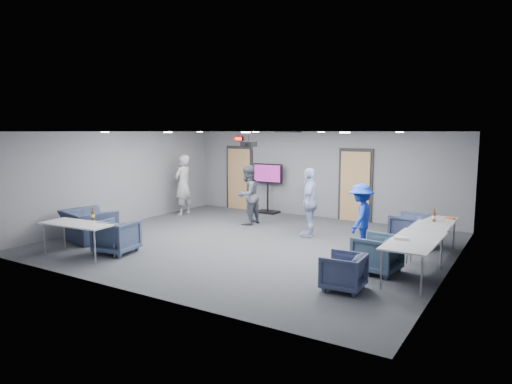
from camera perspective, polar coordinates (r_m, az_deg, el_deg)
The scene contains 29 objects.
floor at distance 11.23m, azimuth -0.52°, elevation -6.33°, with size 9.00×9.00×0.00m, color #33363A.
ceiling at distance 10.90m, azimuth -0.54°, elevation 7.57°, with size 9.00×9.00×0.00m, color silver.
wall_back at distance 14.51m, azimuth 7.92°, elevation 2.17°, with size 9.00×0.02×2.70m, color slate.
wall_front at distance 7.93m, azimuth -16.13°, elevation -2.55°, with size 9.00×0.02×2.70m, color slate.
wall_left at distance 13.90m, azimuth -16.44°, elevation 1.70°, with size 0.02×8.00×2.70m, color slate.
wall_right at distance 9.42m, azimuth 23.33°, elevation -1.30°, with size 0.02×8.00×2.70m, color slate.
door_left at distance 15.94m, azimuth -2.09°, elevation 1.71°, with size 1.06×0.17×2.24m.
door_right at distance 14.06m, azimuth 12.30°, elevation 0.74°, with size 1.06×0.17×2.24m.
exit_sign at distance 15.84m, azimuth -2.16°, elevation 6.68°, with size 0.32×0.08×0.16m.
hvac_diffuser at distance 13.58m, azimuth 4.01°, elevation 7.50°, with size 0.60×0.60×0.03m, color black.
downlights at distance 10.90m, azimuth -0.54°, elevation 7.49°, with size 6.18×3.78×0.02m.
person_a at distance 14.95m, azimuth -9.12°, elevation 0.88°, with size 0.72×0.47×1.96m, color #9FA29F.
person_b at distance 13.25m, azimuth -1.06°, elevation -0.38°, with size 0.84×0.65×1.73m, color #515462.
person_c at distance 11.81m, azimuth 6.71°, elevation -1.28°, with size 1.05×0.44×1.78m, color #AFB9E1.
person_d at distance 10.64m, azimuth 12.96°, elevation -3.08°, with size 0.99×0.57×1.54m, color #1A36AE.
chair_right_a at distance 11.52m, azimuth 18.72°, elevation -4.44°, with size 0.82×0.84×0.76m, color #3E486C.
chair_right_b at distance 9.15m, azimuth 14.88°, elevation -7.47°, with size 0.78×0.81×0.73m, color #3D546B.
chair_right_c at distance 8.07m, azimuth 10.87°, elevation -9.77°, with size 0.68×0.70×0.63m, color #394162.
chair_front_a at distance 10.67m, azimuth -17.01°, elevation -5.37°, with size 0.80×0.82×0.74m, color #3A4764.
chair_front_b at distance 12.02m, azimuth -20.20°, elevation -3.98°, with size 1.20×1.05×0.78m, color #323C56.
table_right_a at distance 10.73m, azimuth 21.41°, elevation -3.78°, with size 0.75×1.80×0.73m.
table_right_b at distance 8.91m, azimuth 19.19°, elevation -5.92°, with size 0.82×1.98×0.73m.
table_front_left at distance 10.64m, azimuth -21.37°, elevation -3.90°, with size 1.73×0.84×0.73m.
bottle_front at distance 10.85m, azimuth -19.71°, elevation -2.77°, with size 0.08×0.08×0.29m.
bottle_right at distance 10.77m, azimuth 21.37°, elevation -2.92°, with size 0.08×0.08×0.29m.
snack_box at distance 11.21m, azimuth 23.08°, elevation -3.05°, with size 0.20×0.13×0.04m, color #B45B2D.
wrapper at distance 8.84m, azimuth 17.67°, elevation -5.51°, with size 0.23×0.16×0.05m, color white.
tv_stand at distance 15.11m, azimuth 1.47°, elevation 0.86°, with size 1.07×0.51×1.64m.
projector at distance 11.10m, azimuth -0.94°, elevation 6.05°, with size 0.33×0.32×0.35m.
Camera 1 is at (5.81, -9.23, 2.71)m, focal length 32.00 mm.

